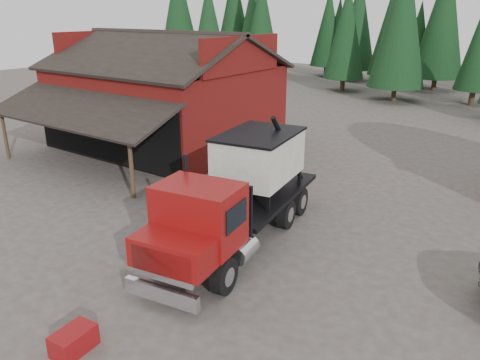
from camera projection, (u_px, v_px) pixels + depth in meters
The scene contains 7 objects.
ground at pixel (195, 248), 17.23m from camera, with size 120.00×120.00×0.00m, color #4B403A.
red_barn at pixel (165, 103), 29.91m from camera, with size 12.80×13.63×7.18m.
conifer_backdrop at pixel (455, 94), 49.36m from camera, with size 76.00×16.00×16.00m, color black, non-canonical shape.
near_pine_a at pixel (209, 30), 48.51m from camera, with size 4.40×4.40×11.40m.
near_pine_d at pixel (402, 21), 42.91m from camera, with size 5.28×5.28×13.40m.
feed_truck at pixel (239, 190), 17.05m from camera, with size 4.10×10.17×4.46m.
equip_box at pixel (74, 341), 11.95m from camera, with size 0.70×1.10×0.60m, color maroon.
Camera 1 is at (10.27, -11.53, 8.23)m, focal length 35.00 mm.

